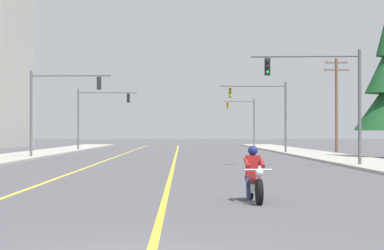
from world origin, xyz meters
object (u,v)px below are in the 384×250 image
(traffic_signal_near_left, at_px, (55,100))
(utility_pole_right_far, at_px, (336,102))
(traffic_signal_near_right, at_px, (327,88))
(traffic_signal_mid_left, at_px, (96,109))
(motorcycle_with_rider, at_px, (254,179))
(traffic_signal_far_right, at_px, (245,115))
(traffic_signal_mid_right, at_px, (266,106))

(traffic_signal_near_left, xyz_separation_m, utility_pole_right_far, (22.82, 12.98, 0.44))
(traffic_signal_near_right, relative_size, traffic_signal_mid_left, 1.00)
(motorcycle_with_rider, xyz_separation_m, traffic_signal_near_right, (5.82, 19.19, 3.57))
(motorcycle_with_rider, height_order, traffic_signal_near_left, traffic_signal_near_left)
(traffic_signal_mid_left, height_order, utility_pole_right_far, utility_pole_right_far)
(traffic_signal_near_left, bearing_deg, traffic_signal_far_right, 67.31)
(motorcycle_with_rider, relative_size, traffic_signal_near_right, 0.35)
(utility_pole_right_far, bearing_deg, traffic_signal_mid_right, -162.93)
(traffic_signal_far_right, bearing_deg, motorcycle_with_rider, -94.90)
(traffic_signal_mid_left, relative_size, utility_pole_right_far, 0.73)
(traffic_signal_far_right, relative_size, utility_pole_right_far, 0.73)
(traffic_signal_mid_right, bearing_deg, traffic_signal_mid_left, 146.89)
(traffic_signal_far_right, bearing_deg, utility_pole_right_far, -78.57)
(traffic_signal_mid_right, bearing_deg, utility_pole_right_far, 17.07)
(traffic_signal_mid_left, bearing_deg, traffic_signal_near_left, -90.96)
(traffic_signal_near_right, bearing_deg, utility_pole_right_far, 76.80)
(traffic_signal_mid_left, height_order, traffic_signal_far_right, same)
(traffic_signal_near_right, relative_size, traffic_signal_mid_right, 1.00)
(traffic_signal_near_right, distance_m, traffic_signal_near_left, 21.26)
(utility_pole_right_far, bearing_deg, traffic_signal_mid_left, 159.49)
(motorcycle_with_rider, distance_m, traffic_signal_near_left, 34.34)
(traffic_signal_near_right, relative_size, utility_pole_right_far, 0.73)
(traffic_signal_near_left, height_order, traffic_signal_far_right, same)
(traffic_signal_far_right, bearing_deg, traffic_signal_mid_left, -130.55)
(traffic_signal_near_left, bearing_deg, utility_pole_right_far, 29.64)
(traffic_signal_near_right, bearing_deg, motorcycle_with_rider, -106.87)
(traffic_signal_near_right, bearing_deg, traffic_signal_near_left, 141.66)
(traffic_signal_near_left, distance_m, traffic_signal_mid_right, 19.66)
(motorcycle_with_rider, xyz_separation_m, traffic_signal_mid_left, (-10.50, 53.76, 3.58))
(motorcycle_with_rider, distance_m, traffic_signal_near_right, 20.37)
(motorcycle_with_rider, relative_size, utility_pole_right_far, 0.26)
(motorcycle_with_rider, height_order, traffic_signal_mid_left, traffic_signal_mid_left)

